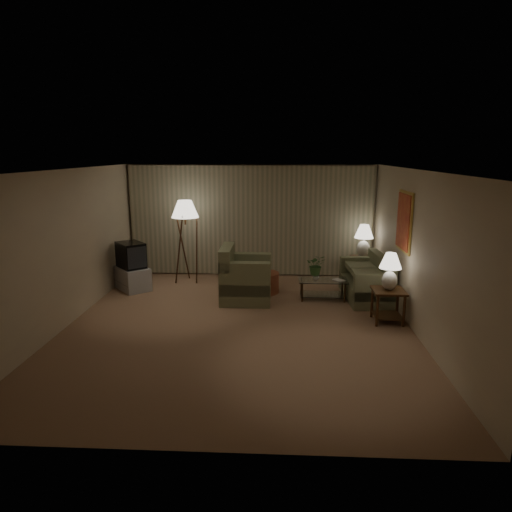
{
  "coord_description": "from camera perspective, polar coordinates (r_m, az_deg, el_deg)",
  "views": [
    {
      "loc": [
        0.7,
        -7.55,
        2.98
      ],
      "look_at": [
        0.28,
        0.6,
        1.12
      ],
      "focal_mm": 32.0,
      "sensor_mm": 36.0,
      "label": 1
    }
  ],
  "objects": [
    {
      "name": "ground",
      "position": [
        8.15,
        -2.18,
        -8.62
      ],
      "size": [
        7.0,
        7.0,
        0.0
      ],
      "primitive_type": "plane",
      "color": "#946F51",
      "rests_on": "ground"
    },
    {
      "name": "table_lamp_far",
      "position": [
        10.8,
        13.33,
        2.21
      ],
      "size": [
        0.44,
        0.44,
        0.76
      ],
      "color": "silver",
      "rests_on": "side_table_far"
    },
    {
      "name": "floor_lamp",
      "position": [
        10.65,
        -8.75,
        2.01
      ],
      "size": [
        0.62,
        0.62,
        1.92
      ],
      "color": "#341F0E",
      "rests_on": "ground"
    },
    {
      "name": "coffee_table",
      "position": [
        9.54,
        8.34,
        -3.77
      ],
      "size": [
        1.0,
        0.55,
        0.41
      ],
      "color": "silver",
      "rests_on": "ground"
    },
    {
      "name": "crt_tv",
      "position": [
        10.37,
        -15.36,
        0.13
      ],
      "size": [
        1.11,
        1.1,
        0.56
      ],
      "primitive_type": "cube",
      "rotation": [
        0.0,
        0.0,
        -0.86
      ],
      "color": "black",
      "rests_on": "tv_cabinet"
    },
    {
      "name": "flowers",
      "position": [
        9.4,
        7.53,
        -0.88
      ],
      "size": [
        0.39,
        0.34,
        0.43
      ],
      "primitive_type": "imported",
      "rotation": [
        0.0,
        0.0,
        -0.01
      ],
      "color": "#39652C",
      "rests_on": "vase"
    },
    {
      "name": "table_lamp_near",
      "position": [
        8.33,
        16.43,
        -1.47
      ],
      "size": [
        0.39,
        0.39,
        0.67
      ],
      "color": "silver",
      "rests_on": "side_table_near"
    },
    {
      "name": "side_table_near",
      "position": [
        8.49,
        16.18,
        -5.28
      ],
      "size": [
        0.56,
        0.56,
        0.6
      ],
      "color": "#341F0E",
      "rests_on": "ground"
    },
    {
      "name": "ottoman",
      "position": [
        9.91,
        0.98,
        -3.32
      ],
      "size": [
        0.78,
        0.78,
        0.44
      ],
      "primitive_type": "cylinder",
      "rotation": [
        0.0,
        0.0,
        -0.21
      ],
      "color": "#955532",
      "rests_on": "ground"
    },
    {
      "name": "side_table_far",
      "position": [
        10.94,
        13.16,
        -1.11
      ],
      "size": [
        0.54,
        0.45,
        0.6
      ],
      "color": "#341F0E",
      "rests_on": "ground"
    },
    {
      "name": "sofa",
      "position": [
        9.73,
        13.53,
        -3.15
      ],
      "size": [
        1.7,
        0.98,
        0.71
      ],
      "rotation": [
        0.0,
        0.0,
        -1.51
      ],
      "color": "gray",
      "rests_on": "ground"
    },
    {
      "name": "vase",
      "position": [
        9.47,
        7.48,
        -2.55
      ],
      "size": [
        0.13,
        0.13,
        0.14
      ],
      "primitive_type": "imported",
      "rotation": [
        0.0,
        0.0,
        0.01
      ],
      "color": "white",
      "rests_on": "coffee_table"
    },
    {
      "name": "book",
      "position": [
        9.43,
        9.94,
        -3.08
      ],
      "size": [
        0.28,
        0.29,
        0.02
      ],
      "primitive_type": "imported",
      "rotation": [
        0.0,
        0.0,
        0.69
      ],
      "color": "olive",
      "rests_on": "coffee_table"
    },
    {
      "name": "armchair",
      "position": [
        9.34,
        -1.25,
        -2.91
      ],
      "size": [
        1.06,
        1.0,
        0.89
      ],
      "rotation": [
        0.0,
        0.0,
        1.57
      ],
      "color": "gray",
      "rests_on": "ground"
    },
    {
      "name": "room_shell",
      "position": [
        9.17,
        -1.29,
        5.12
      ],
      "size": [
        6.04,
        7.02,
        2.72
      ],
      "color": "#BCAA90",
      "rests_on": "ground"
    },
    {
      "name": "tv_cabinet",
      "position": [
        10.5,
        -15.19,
        -2.68
      ],
      "size": [
        1.4,
        1.4,
        0.5
      ],
      "primitive_type": "cube",
      "rotation": [
        0.0,
        0.0,
        -0.86
      ],
      "color": "#9B9B9D",
      "rests_on": "ground"
    }
  ]
}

